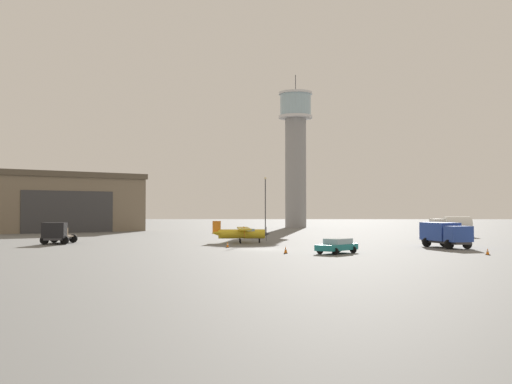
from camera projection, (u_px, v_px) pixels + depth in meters
The scene contains 12 objects.
ground_plane at pixel (262, 249), 61.81m from camera, with size 400.00×400.00×0.00m, color #60605E.
control_tower at pixel (296, 149), 137.99m from camera, with size 7.61×7.61×34.68m.
hangar at pixel (48, 202), 115.37m from camera, with size 37.77×36.55×10.78m.
airplane_yellow at pixel (241, 233), 73.58m from camera, with size 7.10×9.05×2.66m.
truck_fuel_tanker_white at pixel (452, 225), 90.77m from camera, with size 6.03×3.64×3.02m.
truck_box_blue at pixel (445, 233), 64.43m from camera, with size 4.32×6.89×2.65m.
truck_flatbed_black at pixel (57, 233), 71.51m from camera, with size 3.62×6.36×2.53m.
car_teal at pixel (337, 245), 55.76m from camera, with size 4.23×4.55×1.37m.
light_post_west at pixel (265, 200), 109.20m from camera, with size 0.44×0.44×9.90m.
traffic_cone_near_left at pixel (488, 252), 54.20m from camera, with size 0.36×0.36×0.58m.
traffic_cone_near_right at pixel (286, 250), 56.01m from camera, with size 0.36×0.36×0.65m.
traffic_cone_mid_apron at pixel (228, 245), 64.74m from camera, with size 0.36×0.36×0.60m.
Camera 1 is at (1.25, -61.94, 4.00)m, focal length 42.81 mm.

